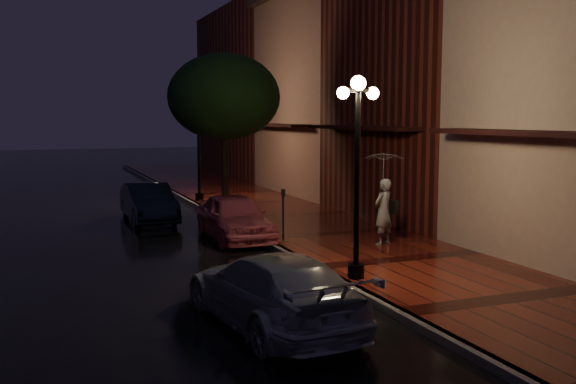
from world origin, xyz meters
name	(u,v)px	position (x,y,z in m)	size (l,w,h in m)	color
ground	(263,244)	(0.00, 0.00, 0.00)	(120.00, 120.00, 0.00)	black
sidewalk	(334,236)	(2.25, 0.00, 0.07)	(4.50, 60.00, 0.15)	#44110C
curb	(263,241)	(0.00, 0.00, 0.07)	(0.25, 60.00, 0.15)	#595451
storefront_mid	(435,62)	(7.00, 2.00, 5.50)	(5.00, 8.00, 11.00)	#511914
storefront_far	(334,98)	(7.00, 10.00, 4.50)	(5.00, 8.00, 9.00)	#8C5951
storefront_extra	(262,94)	(7.00, 20.00, 5.00)	(5.00, 12.00, 10.00)	#511914
streetlamp_near	(357,165)	(0.35, -5.00, 2.60)	(0.96, 0.36, 4.31)	black
streetlamp_far	(199,141)	(0.35, 9.00, 2.60)	(0.96, 0.36, 4.31)	black
street_tree	(224,100)	(0.61, 5.99, 4.24)	(4.16, 4.16, 5.80)	black
pink_car	(234,217)	(-0.60, 0.85, 0.68)	(1.61, 4.00, 1.36)	#C75263
navy_car	(148,202)	(-2.39, 5.17, 0.66)	(1.41, 4.03, 1.33)	black
silver_car	(272,290)	(-2.30, -6.96, 0.65)	(1.81, 4.45, 1.29)	#A6A5AD
woman_with_umbrella	(384,183)	(2.74, -2.02, 1.82)	(1.05, 1.07, 2.53)	silver
parking_meter	(283,207)	(0.78, 0.44, 0.97)	(0.14, 0.12, 1.35)	black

